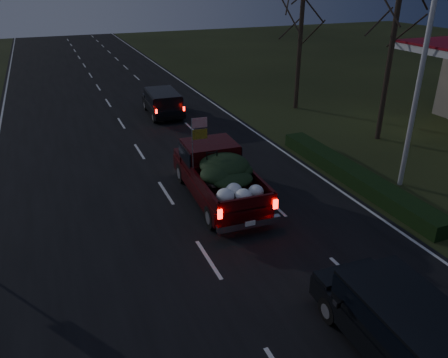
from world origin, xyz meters
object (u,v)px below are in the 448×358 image
object	(u,v)px
lead_suv	(163,101)
rear_suv	(407,326)
light_pole	(425,53)
pickup_truck	(218,172)

from	to	relation	value
lead_suv	rear_suv	bearing A→B (deg)	-87.32
light_pole	pickup_truck	xyz separation A→B (m)	(-7.65, 1.81, -4.34)
light_pole	pickup_truck	size ratio (longest dim) A/B	1.56
light_pole	lead_suv	bearing A→B (deg)	116.14
pickup_truck	rear_suv	world-z (taller)	pickup_truck
pickup_truck	lead_suv	xyz separation A→B (m)	(0.95, 11.84, -0.18)
pickup_truck	rear_suv	size ratio (longest dim) A/B	1.24
pickup_truck	lead_suv	size ratio (longest dim) A/B	1.31
pickup_truck	rear_suv	bearing A→B (deg)	-82.14
light_pole	pickup_truck	distance (m)	8.98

